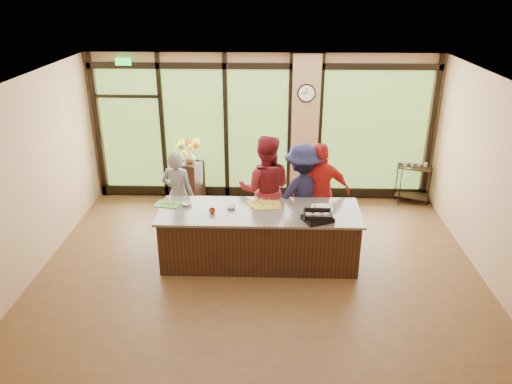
# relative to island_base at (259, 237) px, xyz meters

# --- Properties ---
(floor) EXTENTS (7.00, 7.00, 0.00)m
(floor) POSITION_rel_island_base_xyz_m (0.00, -0.30, -0.44)
(floor) COLOR #51381C
(floor) RESTS_ON ground
(ceiling) EXTENTS (7.00, 7.00, 0.00)m
(ceiling) POSITION_rel_island_base_xyz_m (0.00, -0.30, 2.56)
(ceiling) COLOR white
(ceiling) RESTS_ON back_wall
(back_wall) EXTENTS (7.00, 0.00, 7.00)m
(back_wall) POSITION_rel_island_base_xyz_m (0.00, 2.70, 1.06)
(back_wall) COLOR tan
(back_wall) RESTS_ON floor
(left_wall) EXTENTS (0.00, 6.00, 6.00)m
(left_wall) POSITION_rel_island_base_xyz_m (-3.50, -0.30, 1.06)
(left_wall) COLOR tan
(left_wall) RESTS_ON floor
(right_wall) EXTENTS (0.00, 6.00, 6.00)m
(right_wall) POSITION_rel_island_base_xyz_m (3.50, -0.30, 1.06)
(right_wall) COLOR tan
(right_wall) RESTS_ON floor
(window_wall) EXTENTS (6.90, 0.12, 3.00)m
(window_wall) POSITION_rel_island_base_xyz_m (0.16, 2.65, 0.95)
(window_wall) COLOR tan
(window_wall) RESTS_ON floor
(island_base) EXTENTS (3.10, 1.00, 0.88)m
(island_base) POSITION_rel_island_base_xyz_m (0.00, 0.00, 0.00)
(island_base) COLOR black
(island_base) RESTS_ON floor
(countertop) EXTENTS (3.20, 1.10, 0.04)m
(countertop) POSITION_rel_island_base_xyz_m (0.00, 0.00, 0.46)
(countertop) COLOR slate
(countertop) RESTS_ON island_base
(wall_clock) EXTENTS (0.36, 0.04, 0.36)m
(wall_clock) POSITION_rel_island_base_xyz_m (0.85, 2.57, 1.81)
(wall_clock) COLOR black
(wall_clock) RESTS_ON window_wall
(cook_left) EXTENTS (0.67, 0.52, 1.62)m
(cook_left) POSITION_rel_island_base_xyz_m (-1.45, 0.84, 0.37)
(cook_left) COLOR slate
(cook_left) RESTS_ON floor
(cook_midleft) EXTENTS (0.98, 0.79, 1.94)m
(cook_midleft) POSITION_rel_island_base_xyz_m (0.08, 0.74, 0.53)
(cook_midleft) COLOR maroon
(cook_midleft) RESTS_ON floor
(cook_midright) EXTENTS (1.11, 0.62, 1.80)m
(cook_midright) POSITION_rel_island_base_xyz_m (1.03, 0.77, 0.46)
(cook_midright) COLOR red
(cook_midright) RESTS_ON floor
(cook_right) EXTENTS (1.32, 1.08, 1.78)m
(cook_right) POSITION_rel_island_base_xyz_m (0.71, 0.76, 0.45)
(cook_right) COLOR #191A38
(cook_right) RESTS_ON floor
(roasting_pan) EXTENTS (0.51, 0.47, 0.07)m
(roasting_pan) POSITION_rel_island_base_xyz_m (0.89, -0.33, 0.52)
(roasting_pan) COLOR black
(roasting_pan) RESTS_ON countertop
(mixing_bowl) EXTENTS (0.35, 0.35, 0.08)m
(mixing_bowl) POSITION_rel_island_base_xyz_m (0.98, -0.02, 0.52)
(mixing_bowl) COLOR silver
(mixing_bowl) RESTS_ON countertop
(cutting_board_left) EXTENTS (0.44, 0.35, 0.01)m
(cutting_board_left) POSITION_rel_island_base_xyz_m (-1.50, 0.20, 0.49)
(cutting_board_left) COLOR #448C33
(cutting_board_left) RESTS_ON countertop
(cutting_board_center) EXTENTS (0.47, 0.37, 0.01)m
(cutting_board_center) POSITION_rel_island_base_xyz_m (0.12, 0.20, 0.49)
(cutting_board_center) COLOR gold
(cutting_board_center) RESTS_ON countertop
(cutting_board_right) EXTENTS (0.45, 0.38, 0.01)m
(cutting_board_right) POSITION_rel_island_base_xyz_m (-0.00, 0.28, 0.49)
(cutting_board_right) COLOR gold
(cutting_board_right) RESTS_ON countertop
(prep_bowl_near) EXTENTS (0.20, 0.20, 0.05)m
(prep_bowl_near) POSITION_rel_island_base_xyz_m (-1.18, 0.16, 0.51)
(prep_bowl_near) COLOR white
(prep_bowl_near) RESTS_ON countertop
(prep_bowl_mid) EXTENTS (0.17, 0.17, 0.05)m
(prep_bowl_mid) POSITION_rel_island_base_xyz_m (-0.45, 0.07, 0.50)
(prep_bowl_mid) COLOR white
(prep_bowl_mid) RESTS_ON countertop
(prep_bowl_far) EXTENTS (0.17, 0.17, 0.03)m
(prep_bowl_far) POSITION_rel_island_base_xyz_m (-0.01, 0.46, 0.50)
(prep_bowl_far) COLOR white
(prep_bowl_far) RESTS_ON countertop
(red_ramekin) EXTENTS (0.12, 0.12, 0.08)m
(red_ramekin) POSITION_rel_island_base_xyz_m (-0.74, -0.11, 0.52)
(red_ramekin) COLOR #A22B10
(red_ramekin) RESTS_ON countertop
(flower_stand) EXTENTS (0.56, 0.56, 0.88)m
(flower_stand) POSITION_rel_island_base_xyz_m (-1.47, 2.33, -0.00)
(flower_stand) COLOR black
(flower_stand) RESTS_ON floor
(flower_vase) EXTENTS (0.25, 0.25, 0.25)m
(flower_vase) POSITION_rel_island_base_xyz_m (-1.47, 2.33, 0.56)
(flower_vase) COLOR #8D6E4D
(flower_vase) RESTS_ON flower_stand
(bar_cart) EXTENTS (0.73, 0.57, 0.88)m
(bar_cart) POSITION_rel_island_base_xyz_m (3.10, 2.45, 0.09)
(bar_cart) COLOR black
(bar_cart) RESTS_ON floor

